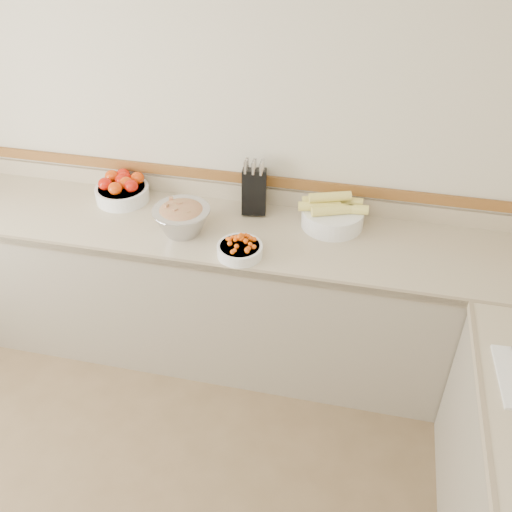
% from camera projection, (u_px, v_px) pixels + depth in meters
% --- Properties ---
extents(back_wall, '(4.00, 0.00, 4.00)m').
position_uv_depth(back_wall, '(219.00, 134.00, 3.11)').
color(back_wall, beige).
rests_on(back_wall, ground_plane).
extents(counter_back, '(4.00, 0.65, 1.08)m').
position_uv_depth(counter_back, '(210.00, 290.00, 3.37)').
color(counter_back, tan).
rests_on(counter_back, ground_plane).
extents(knife_block, '(0.16, 0.18, 0.32)m').
position_uv_depth(knife_block, '(254.00, 190.00, 3.16)').
color(knife_block, black).
rests_on(knife_block, counter_back).
extents(tomato_bowl, '(0.31, 0.31, 0.15)m').
position_uv_depth(tomato_bowl, '(122.00, 189.00, 3.29)').
color(tomato_bowl, white).
rests_on(tomato_bowl, counter_back).
extents(cherry_tomato_bowl, '(0.23, 0.23, 0.12)m').
position_uv_depth(cherry_tomato_bowl, '(240.00, 248.00, 2.87)').
color(cherry_tomato_bowl, white).
rests_on(cherry_tomato_bowl, counter_back).
extents(corn_bowl, '(0.37, 0.34, 0.20)m').
position_uv_depth(corn_bowl, '(332.00, 214.00, 3.07)').
color(corn_bowl, white).
rests_on(corn_bowl, counter_back).
extents(rhubarb_bowl, '(0.31, 0.31, 0.17)m').
position_uv_depth(rhubarb_bowl, '(182.00, 218.00, 3.01)').
color(rhubarb_bowl, '#B2B2BA').
rests_on(rhubarb_bowl, counter_back).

